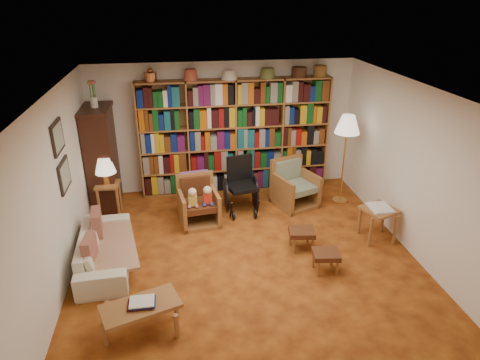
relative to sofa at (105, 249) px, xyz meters
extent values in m
plane|color=#B75F1C|center=(2.05, -0.08, -0.25)|extent=(5.00, 5.00, 0.00)
plane|color=silver|center=(2.05, -0.08, 2.25)|extent=(5.00, 5.00, 0.00)
plane|color=white|center=(2.05, 2.42, 1.00)|extent=(5.00, 0.00, 5.00)
plane|color=white|center=(2.05, -2.58, 1.00)|extent=(5.00, 0.00, 5.00)
plane|color=white|center=(-0.45, -0.08, 1.00)|extent=(0.00, 5.00, 5.00)
plane|color=white|center=(4.55, -0.08, 1.00)|extent=(0.00, 5.00, 5.00)
cube|color=#A45F33|center=(2.25, 2.26, 0.85)|extent=(3.60, 0.30, 2.20)
cube|color=#36190E|center=(-0.21, 1.92, 0.65)|extent=(0.45, 0.90, 1.80)
cube|color=#36190E|center=(-0.21, 1.92, 1.58)|extent=(0.50, 0.95, 0.06)
cylinder|color=white|center=(-0.21, 1.92, 1.70)|extent=(0.12, 0.12, 0.18)
cube|color=black|center=(-0.43, 0.22, 1.65)|extent=(0.03, 0.52, 0.42)
cube|color=gray|center=(-0.42, 0.22, 1.65)|extent=(0.01, 0.44, 0.34)
cube|color=black|center=(-0.43, 0.22, 1.10)|extent=(0.03, 0.52, 0.42)
cube|color=gray|center=(-0.42, 0.22, 1.10)|extent=(0.01, 0.44, 0.34)
imported|color=beige|center=(0.00, 0.00, 0.00)|extent=(1.76, 0.76, 0.50)
cube|color=beige|center=(0.05, 0.00, 0.05)|extent=(0.99, 1.52, 0.04)
cube|color=maroon|center=(-0.13, 0.35, 0.20)|extent=(0.18, 0.43, 0.41)
cube|color=maroon|center=(-0.13, -0.35, 0.20)|extent=(0.15, 0.40, 0.39)
cube|color=#A45F33|center=(-0.10, 1.50, 0.35)|extent=(0.41, 0.41, 0.04)
cylinder|color=#A45F33|center=(-0.26, 1.34, 0.04)|extent=(0.05, 0.05, 0.58)
cylinder|color=#A45F33|center=(0.06, 1.34, 0.04)|extent=(0.05, 0.05, 0.58)
cylinder|color=#A45F33|center=(-0.26, 1.66, 0.04)|extent=(0.05, 0.05, 0.58)
cylinder|color=#A45F33|center=(0.06, 1.66, 0.04)|extent=(0.05, 0.05, 0.58)
cylinder|color=gold|center=(-0.10, 1.50, 0.47)|extent=(0.12, 0.12, 0.20)
cone|color=#F3E3C8|center=(-0.10, 1.50, 0.71)|extent=(0.35, 0.35, 0.27)
cube|color=#A45F33|center=(1.43, 1.00, -0.22)|extent=(0.73, 0.75, 0.07)
cube|color=#A45F33|center=(1.14, 1.00, 0.04)|extent=(0.15, 0.68, 0.57)
cube|color=#A45F33|center=(1.72, 1.00, 0.04)|extent=(0.15, 0.68, 0.57)
cube|color=#A45F33|center=(1.43, 1.30, 0.15)|extent=(0.65, 0.15, 0.81)
cube|color=#552B16|center=(1.43, 0.97, 0.11)|extent=(0.57, 0.62, 0.11)
cube|color=#552B16|center=(1.43, 1.24, 0.34)|extent=(0.51, 0.15, 0.34)
cube|color=#A92D4C|center=(1.43, 1.33, 0.39)|extent=(0.50, 0.12, 0.36)
cube|color=#A45F33|center=(3.24, 1.38, -0.21)|extent=(0.89, 0.90, 0.08)
cube|color=#A45F33|center=(2.93, 1.38, 0.05)|extent=(0.31, 0.69, 0.61)
cube|color=#A45F33|center=(3.54, 1.38, 0.05)|extent=(0.31, 0.69, 0.61)
cube|color=#A45F33|center=(3.24, 1.70, 0.17)|extent=(0.67, 0.31, 0.85)
cube|color=gray|center=(3.24, 1.35, 0.13)|extent=(0.71, 0.74, 0.11)
cube|color=gray|center=(3.24, 1.63, 0.37)|extent=(0.53, 0.27, 0.36)
cube|color=black|center=(2.22, 1.30, 0.23)|extent=(0.58, 0.58, 0.06)
cube|color=black|center=(2.22, 1.54, 0.50)|extent=(0.48, 0.17, 0.48)
cylinder|color=black|center=(1.95, 1.41, 0.05)|extent=(0.03, 0.60, 0.60)
cylinder|color=black|center=(2.49, 1.41, 0.05)|extent=(0.03, 0.60, 0.60)
cylinder|color=black|center=(2.03, 1.00, -0.17)|extent=(0.03, 0.17, 0.17)
cylinder|color=black|center=(2.41, 1.00, -0.17)|extent=(0.03, 0.17, 0.17)
cylinder|color=gold|center=(4.13, 1.39, -0.24)|extent=(0.28, 0.28, 0.03)
cylinder|color=gold|center=(4.13, 1.39, 0.46)|extent=(0.03, 0.03, 1.42)
cone|color=#F3E3C8|center=(4.13, 1.39, 1.27)|extent=(0.45, 0.45, 0.32)
cube|color=#A45F33|center=(4.20, 0.02, 0.28)|extent=(0.62, 0.62, 0.04)
cylinder|color=#A45F33|center=(4.00, -0.18, 0.00)|extent=(0.05, 0.05, 0.51)
cylinder|color=#A45F33|center=(4.40, -0.18, 0.00)|extent=(0.05, 0.05, 0.51)
cylinder|color=#A45F33|center=(4.00, 0.22, 0.00)|extent=(0.05, 0.05, 0.51)
cylinder|color=#A45F33|center=(4.40, 0.22, 0.00)|extent=(0.05, 0.05, 0.51)
cube|color=white|center=(4.20, 0.02, 0.31)|extent=(0.41, 0.46, 0.03)
cube|color=#552B16|center=(2.93, -0.06, 0.04)|extent=(0.43, 0.38, 0.08)
cylinder|color=#A45F33|center=(2.79, -0.17, -0.13)|extent=(0.04, 0.04, 0.25)
cylinder|color=#A45F33|center=(3.08, -0.17, -0.13)|extent=(0.04, 0.04, 0.25)
cylinder|color=#A45F33|center=(2.79, 0.06, -0.13)|extent=(0.04, 0.04, 0.25)
cylinder|color=#A45F33|center=(3.08, 0.06, -0.13)|extent=(0.04, 0.04, 0.25)
cube|color=#552B16|center=(3.10, -0.68, 0.03)|extent=(0.41, 0.36, 0.07)
cylinder|color=#A45F33|center=(2.97, -0.79, -0.13)|extent=(0.04, 0.04, 0.24)
cylinder|color=#A45F33|center=(3.24, -0.79, -0.13)|extent=(0.04, 0.04, 0.24)
cylinder|color=#A45F33|center=(2.97, -0.57, -0.13)|extent=(0.04, 0.04, 0.24)
cylinder|color=#A45F33|center=(3.24, -0.57, -0.13)|extent=(0.04, 0.04, 0.24)
cube|color=#A45F33|center=(0.59, -1.46, 0.10)|extent=(0.98, 0.71, 0.05)
cylinder|color=#A45F33|center=(0.19, -1.63, -0.09)|extent=(0.06, 0.06, 0.32)
cylinder|color=#A45F33|center=(0.99, -1.63, -0.09)|extent=(0.06, 0.06, 0.32)
cylinder|color=#A45F33|center=(0.19, -1.28, -0.09)|extent=(0.06, 0.06, 0.32)
cylinder|color=#A45F33|center=(0.99, -1.28, -0.09)|extent=(0.06, 0.06, 0.32)
cube|color=brown|center=(0.59, -1.46, 0.15)|extent=(0.34, 0.30, 0.05)
camera|label=1|loc=(1.11, -5.48, 3.43)|focal=32.00mm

